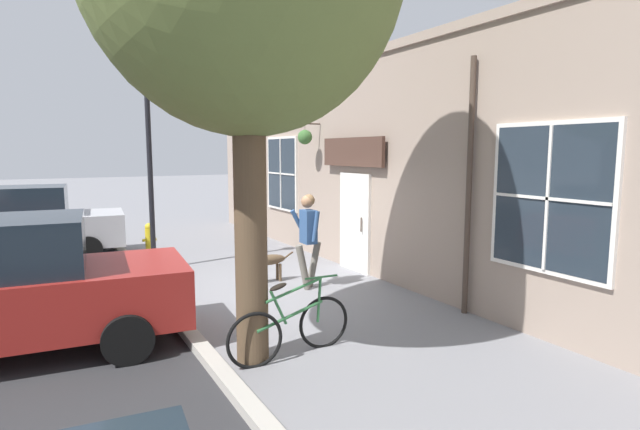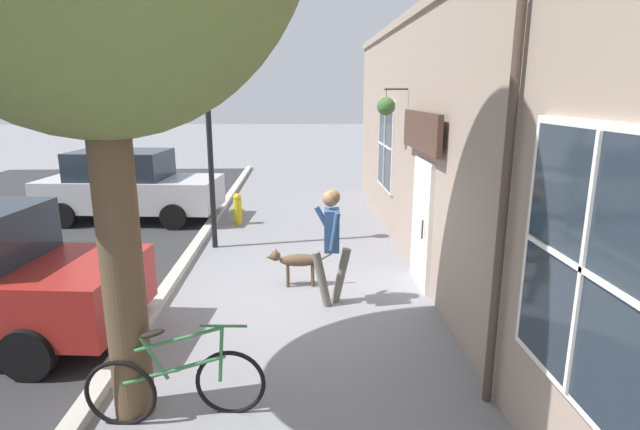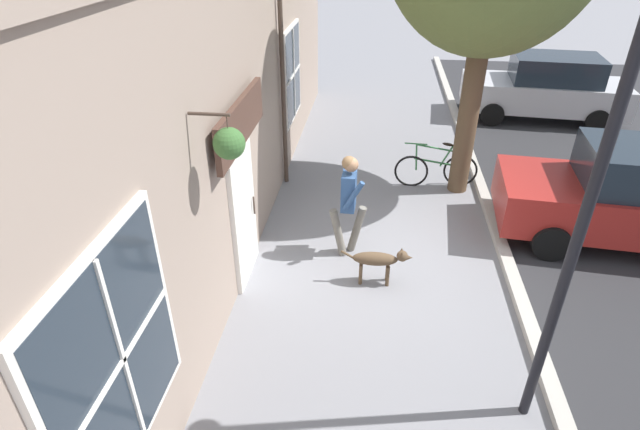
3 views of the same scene
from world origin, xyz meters
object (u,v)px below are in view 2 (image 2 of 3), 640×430
pedestrian_walking (331,236)px  dog_on_leash (297,261)px  street_lamp (207,91)px  fire_hydrant (238,208)px  leaning_bicycle (177,384)px  parked_car_nearest_curb (129,186)px

pedestrian_walking → dog_on_leash: bearing=-55.3°
street_lamp → fire_hydrant: 3.35m
street_lamp → leaning_bicycle: bearing=95.8°
leaning_bicycle → fire_hydrant: leaning_bicycle is taller
pedestrian_walking → leaning_bicycle: 3.25m
parked_car_nearest_curb → fire_hydrant: (-2.75, 0.54, -0.48)m
dog_on_leash → fire_hydrant: (1.47, -4.06, -0.03)m
fire_hydrant → street_lamp: bearing=82.2°
leaning_bicycle → pedestrian_walking: bearing=-121.8°
dog_on_leash → leaning_bicycle: size_ratio=0.63×
pedestrian_walking → street_lamp: street_lamp is taller
dog_on_leash → parked_car_nearest_curb: bearing=-47.5°
leaning_bicycle → parked_car_nearest_curb: bearing=-69.1°
pedestrian_walking → parked_car_nearest_curb: bearing=-48.5°
parked_car_nearest_curb → fire_hydrant: bearing=168.9°
dog_on_leash → leaning_bicycle: (1.15, 3.46, -0.05)m
pedestrian_walking → fire_hydrant: 5.26m
dog_on_leash → leaning_bicycle: bearing=71.7°
pedestrian_walking → leaning_bicycle: bearing=58.2°
parked_car_nearest_curb → street_lamp: size_ratio=0.92×
parked_car_nearest_curb → pedestrian_walking: bearing=131.5°
dog_on_leash → parked_car_nearest_curb: size_ratio=0.25×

